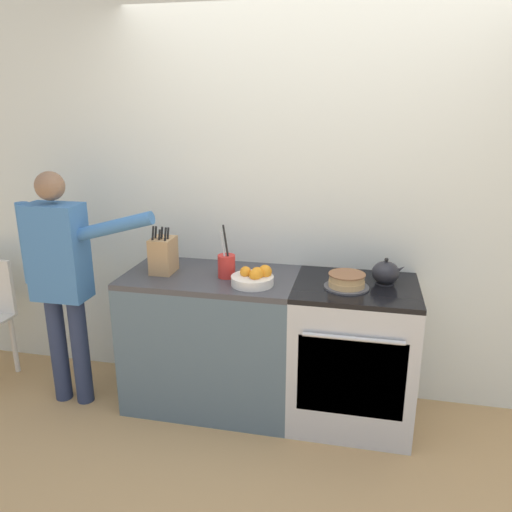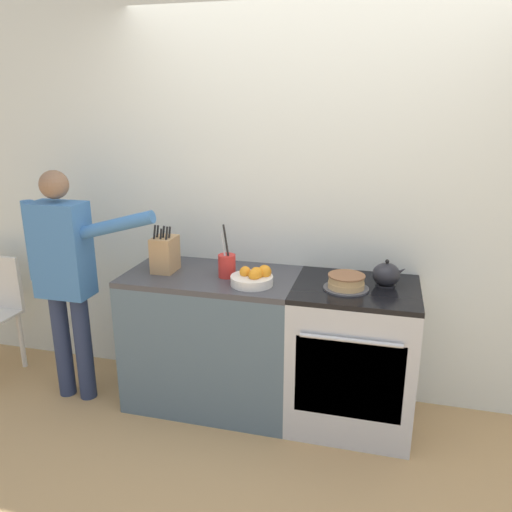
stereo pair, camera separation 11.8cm
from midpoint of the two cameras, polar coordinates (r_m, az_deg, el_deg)
name	(u,v)px [view 1 (the left image)]	position (r m, az deg, el deg)	size (l,w,h in m)	color
ground_plane	(301,441)	(3.16, 3.99, -20.32)	(16.00, 16.00, 0.00)	tan
wall_back	(319,205)	(3.21, 6.14, 5.83)	(8.00, 0.04, 2.60)	silver
counter_cabinet	(212,339)	(3.31, -6.07, -9.47)	(1.07, 0.61, 0.89)	#4C6070
stove_range	(352,354)	(3.16, 9.88, -10.94)	(0.73, 0.65, 0.89)	#B7BABF
layer_cake	(347,281)	(2.92, 9.19, -2.86)	(0.26, 0.26, 0.09)	#4C4C51
tea_kettle	(386,273)	(3.02, 13.54, -1.89)	(0.20, 0.16, 0.16)	#232328
knife_block	(163,255)	(3.19, -11.60, 0.11)	(0.13, 0.18, 0.31)	tan
utensil_crock	(226,265)	(3.06, -4.50, -1.09)	(0.11, 0.11, 0.34)	red
fruit_bowl	(254,278)	(2.93, -1.39, -2.53)	(0.25, 0.25, 0.12)	silver
person_baker	(61,272)	(3.37, -22.30, -1.66)	(0.90, 0.20, 1.54)	#283351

